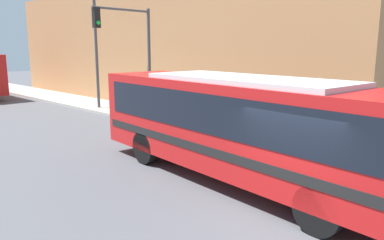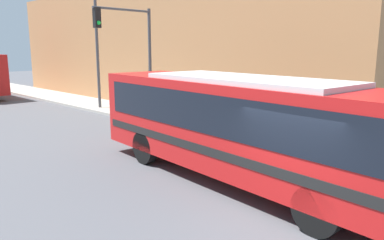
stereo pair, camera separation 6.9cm
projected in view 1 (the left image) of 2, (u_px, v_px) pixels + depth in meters
name	position (u px, v px, depth m)	size (l,w,h in m)	color
ground_plane	(290.00, 222.00, 8.41)	(120.00, 120.00, 0.00)	#515156
sidewalk	(80.00, 102.00, 26.35)	(3.05, 70.00, 0.16)	#A8A399
building_facade	(162.00, 46.00, 26.29)	(6.00, 30.73, 7.91)	#B27A4C
city_bus	(244.00, 123.00, 10.43)	(3.41, 11.22, 3.06)	red
fire_hydrant	(240.00, 128.00, 15.49)	(0.27, 0.36, 0.84)	red
traffic_light_pole	(132.00, 45.00, 18.32)	(3.28, 0.35, 5.60)	#47474C
parking_meter	(180.00, 106.00, 17.87)	(0.14, 0.14, 1.37)	#47474C
street_lamp	(91.00, 32.00, 22.35)	(2.51, 0.28, 7.85)	#47474C
pedestrian_near_corner	(173.00, 105.00, 18.93)	(0.34, 0.34, 1.62)	#23283D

